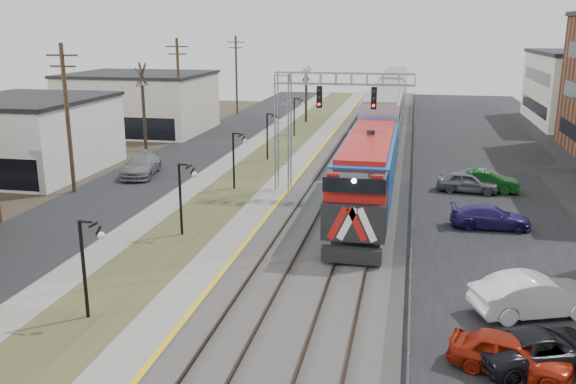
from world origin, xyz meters
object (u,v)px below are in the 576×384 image
(car_lot_a, at_px, (510,355))
(signal_gantry, at_px, (308,111))
(car_lot_b, at_px, (535,296))
(train, at_px, (386,114))

(car_lot_a, bearing_deg, signal_gantry, 42.07)
(car_lot_a, relative_size, car_lot_b, 0.79)
(car_lot_b, bearing_deg, signal_gantry, 14.94)
(signal_gantry, distance_m, car_lot_a, 23.73)
(car_lot_b, bearing_deg, car_lot_a, 140.53)
(train, distance_m, car_lot_a, 41.24)
(train, xyz_separation_m, signal_gantry, (-4.28, -19.91, 2.70))
(train, relative_size, car_lot_b, 12.84)
(signal_gantry, height_order, car_lot_a, signal_gantry)
(signal_gantry, height_order, car_lot_b, signal_gantry)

